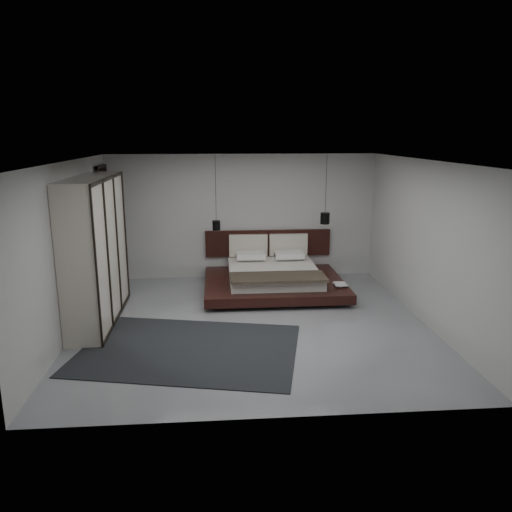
{
  "coord_description": "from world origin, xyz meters",
  "views": [
    {
      "loc": [
        -0.61,
        -8.16,
        3.22
      ],
      "look_at": [
        0.16,
        1.2,
        0.92
      ],
      "focal_mm": 35.0,
      "sensor_mm": 36.0,
      "label": 1
    }
  ],
  "objects": [
    {
      "name": "ceiling",
      "position": [
        0.0,
        0.0,
        2.8
      ],
      "size": [
        6.0,
        6.0,
        0.0
      ],
      "primitive_type": "plane",
      "rotation": [
        3.14,
        0.0,
        0.0
      ],
      "color": "white",
      "rests_on": "wall_back"
    },
    {
      "name": "wardrobe",
      "position": [
        -2.7,
        0.43,
        1.26
      ],
      "size": [
        0.61,
        2.58,
        2.53
      ],
      "color": "beige",
      "rests_on": "floor"
    },
    {
      "name": "floor",
      "position": [
        0.0,
        0.0,
        0.0
      ],
      "size": [
        6.0,
        6.0,
        0.0
      ],
      "primitive_type": "plane",
      "color": "gray",
      "rests_on": "ground"
    },
    {
      "name": "rug",
      "position": [
        -1.06,
        -1.0,
        0.01
      ],
      "size": [
        3.69,
        2.98,
        0.01
      ],
      "primitive_type": "cube",
      "rotation": [
        0.0,
        0.0,
        -0.21
      ],
      "color": "black",
      "rests_on": "floor"
    },
    {
      "name": "wall_front",
      "position": [
        0.0,
        -3.0,
        1.4
      ],
      "size": [
        6.0,
        0.0,
        6.0
      ],
      "primitive_type": "plane",
      "rotation": [
        -1.57,
        0.0,
        0.0
      ],
      "color": "#B3B3B0",
      "rests_on": "floor"
    },
    {
      "name": "book_lower",
      "position": [
        1.75,
        1.24,
        0.28
      ],
      "size": [
        0.28,
        0.34,
        0.03
      ],
      "primitive_type": "imported",
      "rotation": [
        0.0,
        0.0,
        0.19
      ],
      "color": "#99724C",
      "rests_on": "bed"
    },
    {
      "name": "wall_right",
      "position": [
        3.0,
        0.0,
        1.4
      ],
      "size": [
        0.0,
        6.0,
        6.0
      ],
      "primitive_type": "plane",
      "rotation": [
        1.57,
        0.0,
        -1.57
      ],
      "color": "#B3B3B0",
      "rests_on": "floor"
    },
    {
      "name": "book_upper",
      "position": [
        1.73,
        1.21,
        0.31
      ],
      "size": [
        0.25,
        0.33,
        0.02
      ],
      "primitive_type": "imported",
      "rotation": [
        0.0,
        0.0,
        -0.07
      ],
      "color": "#99724C",
      "rests_on": "book_lower"
    },
    {
      "name": "wall_left",
      "position": [
        -3.0,
        0.0,
        1.4
      ],
      "size": [
        0.0,
        6.0,
        6.0
      ],
      "primitive_type": "plane",
      "rotation": [
        1.57,
        0.0,
        1.57
      ],
      "color": "#B3B3B0",
      "rests_on": "floor"
    },
    {
      "name": "pendant_right",
      "position": [
        1.75,
        2.36,
        1.45
      ],
      "size": [
        0.2,
        0.2,
        1.48
      ],
      "color": "black",
      "rests_on": "ceiling"
    },
    {
      "name": "bed",
      "position": [
        0.58,
        1.9,
        0.29
      ],
      "size": [
        2.86,
        2.43,
        1.09
      ],
      "color": "black",
      "rests_on": "floor"
    },
    {
      "name": "pendant_left",
      "position": [
        -0.6,
        2.36,
        1.33
      ],
      "size": [
        0.17,
        0.17,
        1.58
      ],
      "color": "black",
      "rests_on": "ceiling"
    },
    {
      "name": "lattice_screen",
      "position": [
        -2.95,
        2.45,
        1.3
      ],
      "size": [
        0.05,
        0.9,
        2.6
      ],
      "primitive_type": "cube",
      "color": "black",
      "rests_on": "floor"
    },
    {
      "name": "wall_back",
      "position": [
        0.0,
        3.0,
        1.4
      ],
      "size": [
        6.0,
        0.0,
        6.0
      ],
      "primitive_type": "plane",
      "rotation": [
        1.57,
        0.0,
        0.0
      ],
      "color": "#B3B3B0",
      "rests_on": "floor"
    }
  ]
}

